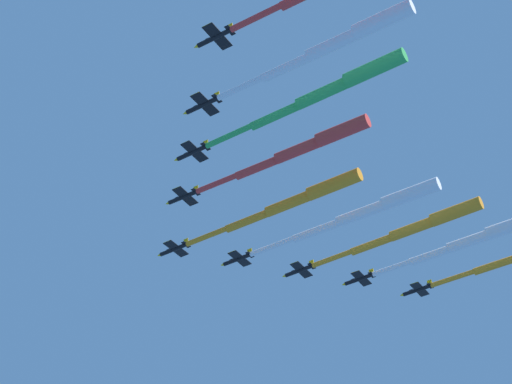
# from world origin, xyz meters

# --- Properties ---
(jet_lead) EXTENTS (16.23, 61.44, 3.88)m
(jet_lead) POSITION_xyz_m (-7.53, 5.46, 142.80)
(jet_lead) COLOR black
(jet_port_inner) EXTENTS (16.36, 58.15, 3.83)m
(jet_port_inner) POSITION_xyz_m (3.12, 17.54, 146.12)
(jet_port_inner) COLOR black
(jet_starboard_inner) EXTENTS (17.47, 64.40, 3.89)m
(jet_starboard_inner) POSITION_xyz_m (-23.62, 16.58, 143.39)
(jet_starboard_inner) COLOR black
(jet_port_mid) EXTENTS (15.74, 62.69, 3.85)m
(jet_port_mid) POSITION_xyz_m (14.28, 34.77, 145.16)
(jet_port_mid) COLOR black
(jet_starboard_mid) EXTENTS (15.56, 59.03, 3.80)m
(jet_starboard_mid) POSITION_xyz_m (-37.69, 22.29, 143.41)
(jet_starboard_mid) COLOR black
(jet_port_outer) EXTENTS (15.49, 58.17, 3.88)m
(jet_port_outer) POSITION_xyz_m (25.20, 46.04, 143.31)
(jet_port_outer) COLOR black
(jet_starboard_outer) EXTENTS (15.73, 56.36, 3.85)m
(jet_starboard_outer) POSITION_xyz_m (-53.07, 29.72, 144.25)
(jet_starboard_outer) COLOR black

